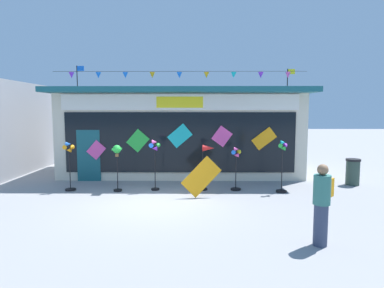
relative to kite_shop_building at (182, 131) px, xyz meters
The scene contains 11 objects.
ground_plane 5.61m from the kite_shop_building, 97.19° to the right, with size 80.00×80.00×0.00m, color gray.
kite_shop_building is the anchor object (origin of this frame).
wind_spinner_far_left 5.33m from the kite_shop_building, 134.82° to the right, with size 0.36×0.36×1.69m.
wind_spinner_left 4.37m from the kite_shop_building, 118.33° to the right, with size 0.29×0.29×1.59m.
wind_spinner_center_left 3.80m from the kite_shop_building, 102.17° to the right, with size 0.38×0.28×1.76m.
wind_spinner_center_right 3.81m from the kite_shop_building, 74.61° to the right, with size 0.57×0.33×1.58m.
wind_spinner_right 4.26m from the kite_shop_building, 61.17° to the right, with size 0.36×0.35×1.51m.
wind_spinner_far_right 5.33m from the kite_shop_building, 48.19° to the right, with size 0.36×0.36×1.76m.
person_near_camera 8.93m from the kite_shop_building, 69.15° to the right, with size 0.46×0.46×1.68m.
trash_bin 7.12m from the kite_shop_building, 23.29° to the right, with size 0.52×0.52×0.97m.
display_kite_on_ground 4.74m from the kite_shop_building, 80.10° to the right, with size 0.67×0.03×1.21m, color orange.
Camera 1 is at (1.26, -9.58, 2.75)m, focal length 30.90 mm.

